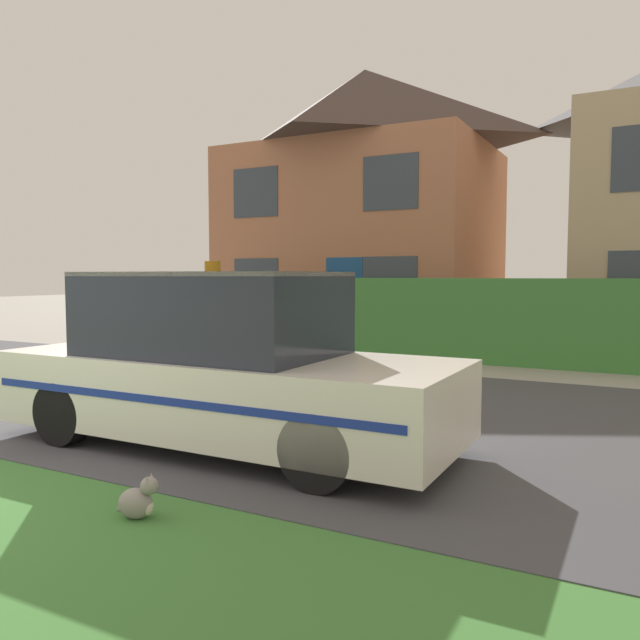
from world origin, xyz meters
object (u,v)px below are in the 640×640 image
at_px(police_car, 221,365).
at_px(cat, 139,501).
at_px(wheelie_bin, 299,325).
at_px(house_left, 364,200).

distance_m(police_car, cat, 1.98).
bearing_deg(police_car, wheelie_bin, 113.94).
bearing_deg(wheelie_bin, cat, -52.98).
relative_size(cat, house_left, 0.05).
bearing_deg(wheelie_bin, police_car, -52.02).
distance_m(police_car, house_left, 12.92).
height_order(house_left, wheelie_bin, house_left).
bearing_deg(cat, house_left, 92.82).
bearing_deg(wheelie_bin, house_left, 112.73).
relative_size(police_car, wheelie_bin, 3.88).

